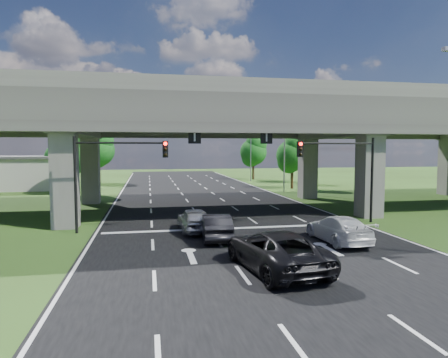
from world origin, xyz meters
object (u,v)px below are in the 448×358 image
object	(u,v)px
signal_right	(344,164)
car_silver	(194,220)
car_dark	(216,227)
streetlight_far	(281,143)
car_white	(338,229)
car_trailing	(275,250)
streetlight_beyond	(248,145)
signal_left	(112,166)

from	to	relation	value
signal_right	car_silver	world-z (taller)	signal_right
car_dark	streetlight_far	bearing A→B (deg)	-112.70
car_dark	car_white	distance (m)	6.88
signal_right	car_trailing	bearing A→B (deg)	-130.36
streetlight_far	car_white	distance (m)	26.33
car_trailing	streetlight_beyond	bearing A→B (deg)	-110.49
signal_left	streetlight_beyond	size ratio (longest dim) A/B	0.60
car_dark	signal_right	bearing A→B (deg)	-156.65
streetlight_beyond	car_silver	distance (m)	39.51
signal_right	car_dark	world-z (taller)	signal_right
streetlight_far	streetlight_beyond	world-z (taller)	same
streetlight_far	car_trailing	distance (m)	31.70
car_trailing	car_silver	bearing A→B (deg)	-81.12
signal_left	car_silver	size ratio (longest dim) A/B	1.36
signal_right	streetlight_beyond	world-z (taller)	streetlight_beyond
streetlight_beyond	car_trailing	xyz separation A→B (m)	(-10.34, -45.55, -4.97)
streetlight_beyond	car_silver	xyz separation A→B (m)	(-12.89, -37.00, -5.07)
streetlight_beyond	car_white	bearing A→B (deg)	-97.29
streetlight_far	car_silver	size ratio (longest dim) A/B	2.27
car_trailing	signal_left	bearing A→B (deg)	-59.09
streetlight_far	car_trailing	size ratio (longest dim) A/B	1.63
signal_right	car_trailing	size ratio (longest dim) A/B	0.98
streetlight_beyond	car_white	world-z (taller)	streetlight_beyond
car_dark	car_trailing	world-z (taller)	car_trailing
streetlight_beyond	car_trailing	size ratio (longest dim) A/B	1.63
streetlight_far	car_trailing	world-z (taller)	streetlight_far
streetlight_far	car_silver	xyz separation A→B (m)	(-12.89, -21.00, -5.07)
streetlight_far	streetlight_beyond	size ratio (longest dim) A/B	1.00
car_silver	car_dark	world-z (taller)	car_silver
signal_left	car_trailing	size ratio (longest dim) A/B	0.98
signal_right	car_trailing	distance (m)	12.89
signal_left	car_white	distance (m)	14.10
signal_left	car_silver	xyz separation A→B (m)	(5.04, -0.94, -3.41)
car_trailing	signal_right	bearing A→B (deg)	-138.06
car_silver	car_white	distance (m)	8.73
streetlight_beyond	signal_right	bearing A→B (deg)	-93.61
signal_left	car_silver	world-z (taller)	signal_left
signal_left	car_white	bearing A→B (deg)	-22.48
signal_right	car_white	distance (m)	6.94
streetlight_far	car_white	size ratio (longest dim) A/B	1.99
car_silver	car_dark	distance (m)	2.59
car_white	car_trailing	bearing A→B (deg)	38.18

